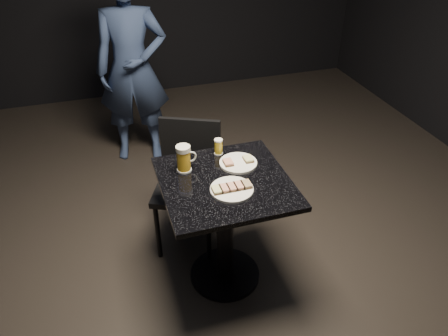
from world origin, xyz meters
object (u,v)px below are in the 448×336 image
Objects in this scene: plate_small at (238,163)px; chair at (188,177)px; patron at (132,69)px; table at (225,214)px; beer_mug at (184,158)px; beer_tumbler at (218,147)px; plate_large at (232,189)px.

chair is (-0.24, 0.30, -0.26)m from plate_small.
patron is 1.69m from table.
beer_mug is 0.43m from chair.
beer_tumbler is at bearing 80.67° from table.
beer_tumbler is (0.23, 0.11, -0.03)m from beer_mug.
patron is at bearing 105.11° from plate_small.
beer_mug is at bearing 126.70° from plate_large.
patron is 2.17× the size of table.
patron is at bearing 99.87° from table.
table is 0.45m from chair.
plate_small is 0.31m from table.
plate_large is 1.46× the size of beer_mug.
table is at bearing -75.32° from chair.
plate_large reaches higher than table.
plate_large is at bearing -116.46° from plate_small.
beer_tumbler is (0.05, 0.28, 0.29)m from table.
plate_large and plate_small have the same top height.
beer_tumbler is at bearing -45.11° from chair.
beer_tumbler is (0.33, -1.36, -0.01)m from patron.
table is 0.87× the size of chair.
beer_mug is at bearing -75.53° from patron.
chair reaches higher than plate_small.
patron is (-0.29, 1.74, 0.06)m from plate_large.
table is (-0.12, -0.13, -0.25)m from plate_small.
patron is 1.88× the size of chair.
plate_large is 0.14× the size of patron.
patron reaches higher than beer_mug.
plate_large is at bearing -69.75° from patron.
beer_mug reaches higher than plate_small.
plate_small is 0.25× the size of chair.
chair reaches higher than beer_tumbler.
table is at bearing 93.81° from plate_large.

